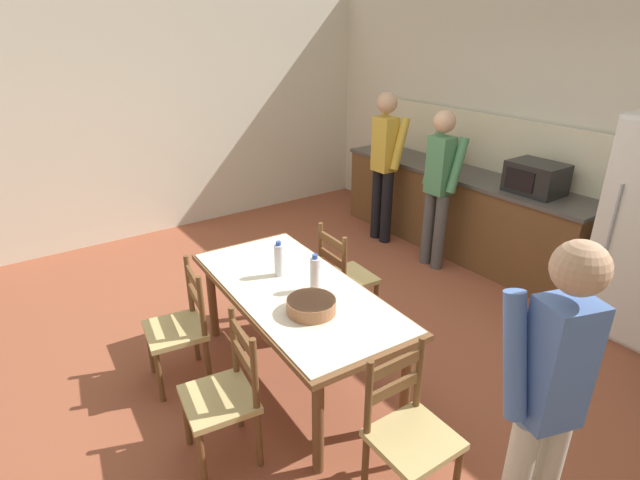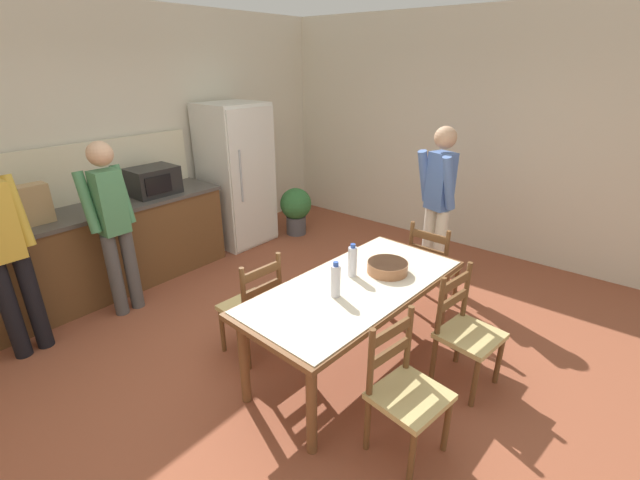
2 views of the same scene
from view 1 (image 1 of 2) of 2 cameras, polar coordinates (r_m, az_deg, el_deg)
ground_plane at (r=4.31m, az=1.91°, el=-11.08°), size 8.32×8.32×0.00m
wall_back at (r=5.67m, az=24.54°, el=11.38°), size 6.52×0.12×2.90m
wall_left at (r=6.52m, az=-16.04°, el=13.93°), size 0.12×5.20×2.90m
kitchen_counter at (r=5.94m, az=15.40°, el=3.25°), size 3.15×0.66×0.93m
counter_splashback at (r=5.97m, az=18.17°, el=10.68°), size 3.11×0.03×0.60m
microwave at (r=5.26m, az=23.45°, el=6.53°), size 0.50×0.39×0.30m
paper_bag at (r=5.90m, az=13.86°, el=9.82°), size 0.24×0.16×0.36m
dining_table at (r=3.55m, az=-2.84°, el=-6.65°), size 1.91×0.96×0.75m
bottle_near_centre at (r=3.64m, az=-4.72°, el=-2.25°), size 0.07×0.07×0.27m
bottle_off_centre at (r=3.43m, az=-0.58°, el=-3.87°), size 0.07×0.07×0.27m
serving_bowl at (r=3.21m, az=-1.00°, el=-7.42°), size 0.32×0.32×0.09m
chair_side_near_right at (r=3.13m, az=-10.81°, el=-17.05°), size 0.47×0.46×0.91m
chair_side_far_left at (r=4.31m, az=2.84°, el=-4.26°), size 0.45×0.43×0.91m
chair_side_near_left at (r=3.78m, az=-15.68°, el=-9.61°), size 0.48×0.46×0.91m
chair_head_end at (r=2.90m, az=10.11°, el=-20.94°), size 0.41×0.43×0.91m
person_at_sink at (r=5.87m, az=7.39°, el=8.99°), size 0.44×0.30×1.75m
person_at_counter at (r=5.30m, az=13.45°, el=6.41°), size 0.42×0.29×1.67m
person_by_table at (r=2.49m, az=24.63°, el=-15.95°), size 0.37×0.48×1.71m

